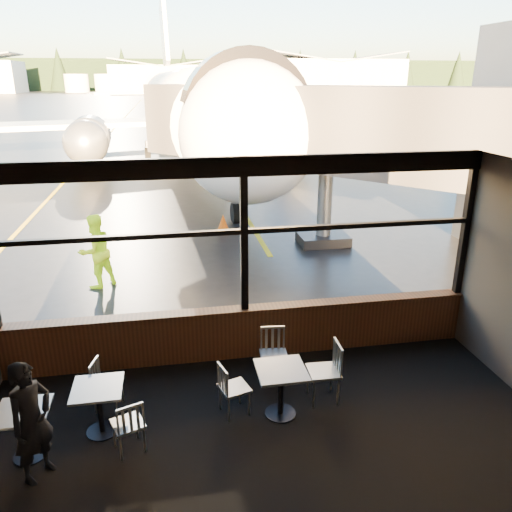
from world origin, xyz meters
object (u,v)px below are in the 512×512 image
object	(u,v)px
cafe_table_left	(27,434)
chair_near_w	(234,389)
chair_near_n	(274,357)
airliner	(187,55)
chair_mid_s	(128,424)
cone_nose	(223,222)
jet_bridge	(342,168)
cafe_table_mid	(100,410)
passenger	(32,422)
cafe_table_near	(281,392)
chair_mid_w	(108,385)
ground_crew	(96,251)
chair_near_e	(323,372)

from	to	relation	value
cafe_table_left	chair_near_w	xyz separation A→B (m)	(2.74, 0.42, 0.06)
chair_near_w	chair_near_n	world-z (taller)	chair_near_n
airliner	cafe_table_left	distance (m)	24.12
chair_mid_s	cone_nose	size ratio (longest dim) A/B	1.66
jet_bridge	chair_near_n	distance (m)	7.38
cafe_table_mid	chair_mid_s	world-z (taller)	chair_mid_s
cafe_table_mid	chair_mid_s	bearing A→B (deg)	-46.70
chair_mid_s	cone_nose	bearing A→B (deg)	56.24
chair_near_n	passenger	world-z (taller)	passenger
cafe_table_near	chair_mid_w	world-z (taller)	chair_mid_w
cafe_table_mid	passenger	bearing A→B (deg)	-133.96
cafe_table_near	passenger	size ratio (longest dim) A/B	0.48
cafe_table_near	chair_mid_s	world-z (taller)	chair_mid_s
cafe_table_near	chair_mid_s	bearing A→B (deg)	-170.12
airliner	cone_nose	distance (m)	14.48
cafe_table_near	airliner	bearing A→B (deg)	89.96
chair_mid_s	ground_crew	size ratio (longest dim) A/B	0.46
jet_bridge	chair_mid_w	bearing A→B (deg)	-131.31
jet_bridge	cafe_table_mid	xyz separation A→B (m)	(-5.86, -7.15, -1.93)
airliner	chair_near_e	world-z (taller)	airliner
passenger	airliner	bearing A→B (deg)	28.07
ground_crew	cafe_table_near	bearing A→B (deg)	80.40
chair_near_w	chair_near_n	distance (m)	1.02
jet_bridge	cafe_table_mid	size ratio (longest dim) A/B	14.41
cafe_table_mid	cafe_table_left	distance (m)	0.93
chair_mid_s	cafe_table_mid	bearing A→B (deg)	113.01
cafe_table_left	ground_crew	distance (m)	5.71
cafe_table_left	airliner	bearing A→B (deg)	81.66
cafe_table_left	chair_near_n	bearing A→B (deg)	17.86
chair_near_e	ground_crew	world-z (taller)	ground_crew
jet_bridge	chair_near_w	xyz separation A→B (m)	(-4.00, -7.05, -1.88)
chair_near_e	airliner	bearing A→B (deg)	3.92
jet_bridge	cafe_table_left	world-z (taller)	jet_bridge
passenger	cone_nose	distance (m)	10.83
cafe_table_mid	passenger	size ratio (longest dim) A/B	0.46
cafe_table_mid	cafe_table_left	size ratio (longest dim) A/B	1.04
passenger	cone_nose	size ratio (longest dim) A/B	3.26
cafe_table_mid	passenger	xyz separation A→B (m)	(-0.66, -0.69, 0.43)
airliner	jet_bridge	world-z (taller)	airliner
cafe_table_near	passenger	distance (m)	3.27
ground_crew	chair_near_n	bearing A→B (deg)	85.55
chair_near_e	chair_near_w	distance (m)	1.37
cafe_table_near	passenger	xyz separation A→B (m)	(-3.18, -0.63, 0.41)
chair_near_n	chair_near_w	bearing A→B (deg)	48.74
airliner	chair_mid_s	world-z (taller)	airliner
jet_bridge	chair_mid_w	xyz separation A→B (m)	(-5.81, -6.61, -1.89)
cone_nose	airliner	bearing A→B (deg)	91.11
airliner	chair_near_n	bearing A→B (deg)	-93.31
jet_bridge	chair_mid_w	size ratio (longest dim) A/B	13.17
airliner	passenger	distance (m)	24.35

